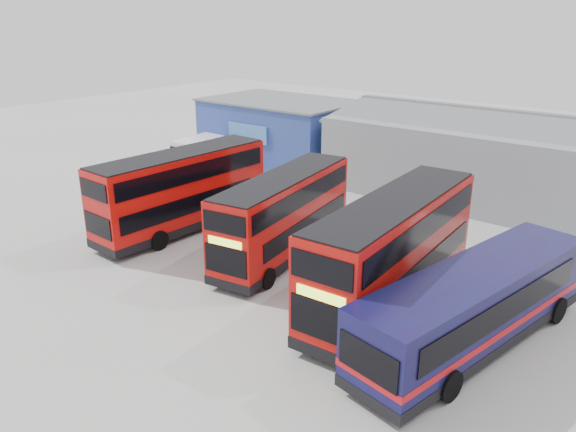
# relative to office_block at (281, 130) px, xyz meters

# --- Properties ---
(ground_plane) EXTENTS (120.00, 120.00, 0.00)m
(ground_plane) POSITION_rel_office_block_xyz_m (14.00, -17.99, -2.58)
(ground_plane) COLOR #9F9F9A
(ground_plane) RESTS_ON ground
(office_block) EXTENTS (12.30, 8.32, 5.12)m
(office_block) POSITION_rel_office_block_xyz_m (0.00, 0.00, 0.00)
(office_block) COLOR navy
(office_block) RESTS_ON ground
(maintenance_shed) EXTENTS (30.50, 12.00, 5.89)m
(maintenance_shed) POSITION_rel_office_block_xyz_m (22.00, 2.01, 0.02)
(maintenance_shed) COLOR gray
(maintenance_shed) RESTS_ON ground
(double_decker_left) EXTENTS (3.10, 11.04, 4.63)m
(double_decker_left) POSITION_rel_office_block_xyz_m (5.86, -16.10, -0.28)
(double_decker_left) COLOR red
(double_decker_left) RESTS_ON ground
(double_decker_centre) EXTENTS (4.03, 10.49, 4.34)m
(double_decker_centre) POSITION_rel_office_block_xyz_m (12.72, -15.37, -0.42)
(double_decker_centre) COLOR red
(double_decker_centre) RESTS_ON ground
(double_decker_right) EXTENTS (3.42, 11.60, 4.85)m
(double_decker_right) POSITION_rel_office_block_xyz_m (19.56, -16.55, -0.17)
(double_decker_right) COLOR red
(double_decker_right) RESTS_ON ground
(single_decker_blue) EXTENTS (4.94, 12.20, 3.23)m
(single_decker_blue) POSITION_rel_office_block_xyz_m (23.56, -17.49, -0.97)
(single_decker_blue) COLOR #0E1240
(single_decker_blue) RESTS_ON ground
(panel_van) EXTENTS (2.86, 5.79, 2.44)m
(panel_van) POSITION_rel_office_block_xyz_m (-3.64, -5.46, -1.22)
(panel_van) COLOR white
(panel_van) RESTS_ON ground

